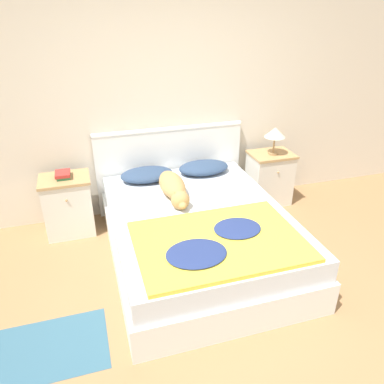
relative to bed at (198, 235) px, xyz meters
The scene contains 13 objects.
ground_plane 1.02m from the bed, 86.97° to the right, with size 16.00×16.00×0.00m, color #997047.
wall_back 1.53m from the bed, 87.36° to the left, with size 9.00×0.06×2.55m.
bed is the anchor object (origin of this frame).
headboard 1.10m from the bed, 90.00° to the left, with size 1.69×0.06×0.99m.
nightstand_left 1.43m from the bed, 144.75° to the left, with size 0.50×0.40×0.64m.
nightstand_right 1.43m from the bed, 35.25° to the left, with size 0.50×0.40×0.64m.
pillow_left 0.93m from the bed, 111.58° to the left, with size 0.57×0.36×0.13m.
pillow_right 0.93m from the bed, 68.42° to the left, with size 0.57×0.36×0.13m.
quilt 0.60m from the bed, 91.12° to the right, with size 1.33×0.94×0.06m.
dog 0.53m from the bed, 111.12° to the left, with size 0.24×0.78×0.20m.
book_stack 1.50m from the bed, 144.41° to the left, with size 0.15×0.20×0.06m.
table_lamp 1.55m from the bed, 34.38° to the left, with size 0.24×0.24×0.32m.
rug 1.67m from the bed, 153.60° to the right, with size 1.06×0.58×0.00m.
Camera 1 is at (-0.98, -1.84, 2.23)m, focal length 35.00 mm.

